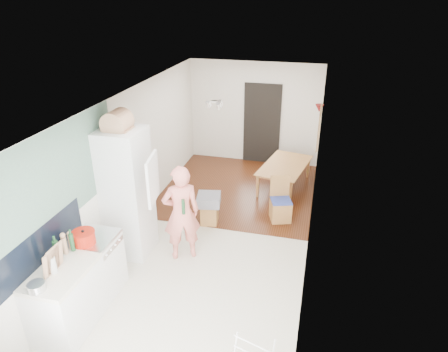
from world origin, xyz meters
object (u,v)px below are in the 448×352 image
at_px(dining_table, 285,178).
at_px(dining_chair, 281,200).
at_px(person, 181,205).
at_px(stool, 209,214).

distance_m(dining_table, dining_chair, 1.41).
distance_m(person, dining_table, 3.30).
distance_m(dining_chair, stool, 1.37).
distance_m(person, stool, 1.33).
height_order(person, stool, person).
bearing_deg(dining_table, person, 166.36).
xyz_separation_m(dining_chair, stool, (-1.28, -0.43, -0.24)).
relative_size(person, dining_table, 1.46).
bearing_deg(dining_table, dining_chair, -166.16).
bearing_deg(stool, dining_chair, 18.79).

